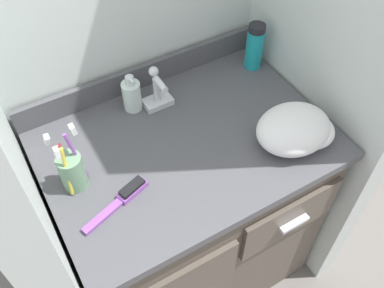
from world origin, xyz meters
The scene contains 9 objects.
ground_plane centered at (0.00, 0.00, 0.00)m, with size 6.00×6.00×0.00m, color slate.
vanity centered at (0.00, 0.00, 0.41)m, with size 0.83×0.60×0.78m.
backsplash centered at (0.00, 0.28, 0.82)m, with size 0.83×0.02×0.08m.
sink_faucet centered at (0.00, 0.18, 0.83)m, with size 0.09×0.09×0.14m.
toothbrush_cup centered at (-0.33, 0.02, 0.84)m, with size 0.08×0.08×0.20m.
soap_dispenser centered at (-0.07, 0.21, 0.84)m, with size 0.06×0.06×0.13m.
shaving_cream_can centered at (0.36, 0.18, 0.86)m, with size 0.06×0.06×0.16m.
hairbrush centered at (-0.24, -0.09, 0.79)m, with size 0.20×0.09×0.03m.
hand_towel centered at (0.27, -0.15, 0.83)m, with size 0.23×0.18×0.10m.
Camera 1 is at (-0.40, -0.70, 1.72)m, focal length 40.00 mm.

